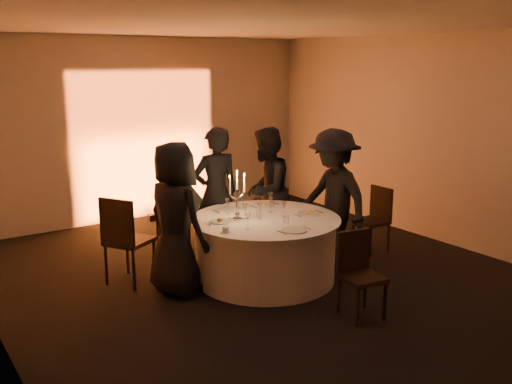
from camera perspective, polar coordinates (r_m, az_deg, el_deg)
floor at (r=7.06m, az=0.92°, el=-8.63°), size 7.00×7.00×0.00m
ceiling at (r=6.58m, az=1.02°, el=16.45°), size 7.00×7.00×0.00m
wall_back at (r=9.71m, az=-11.07°, el=6.22°), size 7.00×0.00×7.00m
wall_right at (r=8.72m, az=17.38°, el=5.13°), size 0.00×7.00×7.00m
uplighter_fixture at (r=9.71m, az=-10.00°, el=-2.47°), size 0.25×0.12×0.10m
banquet_table at (r=6.93m, az=0.93°, el=-5.68°), size 1.80×1.80×0.77m
chair_left at (r=6.86m, az=-13.04°, el=-4.26°), size 0.64×0.64×1.07m
chair_back_left at (r=8.14m, az=-8.21°, el=-1.69°), size 0.51×0.51×0.99m
chair_back_right at (r=8.53m, az=1.50°, el=-0.56°), size 0.65×0.65×1.07m
chair_right at (r=8.09m, az=11.84°, el=-2.33°), size 0.40×0.40×0.90m
chair_front at (r=6.04m, az=10.21°, el=-7.60°), size 0.44×0.44×0.89m
guest_left at (r=6.45m, az=-8.06°, el=-2.69°), size 0.72×0.95×1.75m
guest_back_left at (r=7.59m, az=-4.03°, el=-0.14°), size 0.68×0.47×1.77m
guest_back_right at (r=7.84m, az=1.01°, el=0.18°), size 1.07×1.02×1.73m
guest_right at (r=7.43m, az=7.74°, el=-0.51°), size 0.67×1.15×1.77m
plate_left at (r=6.66m, az=-3.63°, el=-2.86°), size 0.36×0.25×0.08m
plate_back_left at (r=7.18m, az=-2.83°, el=-1.76°), size 0.35×0.29×0.01m
plate_back_right at (r=7.40m, az=0.84°, el=-1.22°), size 0.35×0.28×0.08m
plate_right at (r=7.02m, az=5.24°, el=-2.06°), size 0.36×0.27×0.08m
plate_front at (r=6.33m, az=3.85°, el=-3.81°), size 0.36×0.29×0.01m
coffee_cup at (r=6.25m, az=-3.06°, el=-3.79°), size 0.11×0.11×0.07m
candelabra at (r=6.70m, az=-1.89°, el=-1.05°), size 0.25×0.12×0.60m
wine_glass_a at (r=6.84m, az=2.81°, el=-1.38°), size 0.07×0.07×0.19m
wine_glass_b at (r=7.29m, az=1.45°, el=-0.47°), size 0.07×0.07×0.19m
wine_glass_c at (r=6.73m, az=0.41°, el=-1.59°), size 0.07×0.07×0.19m
wine_glass_d at (r=6.97m, az=-2.85°, el=-1.10°), size 0.07×0.07×0.19m
wine_glass_e at (r=6.73m, az=-1.11°, el=-1.60°), size 0.07×0.07×0.19m
wine_glass_f at (r=6.32m, az=-0.82°, el=-2.58°), size 0.07×0.07×0.19m
wine_glass_g at (r=7.03m, az=1.47°, el=-0.96°), size 0.07×0.07×0.19m
tumbler_a at (r=6.85m, az=0.29°, el=-2.14°), size 0.07×0.07×0.09m
tumbler_b at (r=6.59m, az=3.04°, el=-2.78°), size 0.07×0.07×0.09m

